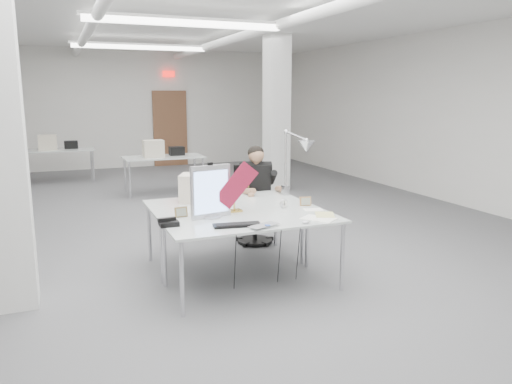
% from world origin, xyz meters
% --- Properties ---
extents(room_shell, '(10.04, 14.04, 3.24)m').
position_xyz_m(room_shell, '(0.04, 0.13, 1.69)').
color(room_shell, '#555557').
rests_on(room_shell, ground).
extents(desk_main, '(1.80, 0.90, 0.02)m').
position_xyz_m(desk_main, '(0.00, -2.50, 0.74)').
color(desk_main, silver).
rests_on(desk_main, room_shell).
extents(desk_second, '(1.80, 0.90, 0.02)m').
position_xyz_m(desk_second, '(0.00, -1.60, 0.74)').
color(desk_second, silver).
rests_on(desk_second, room_shell).
extents(bg_desk_a, '(1.60, 0.80, 0.02)m').
position_xyz_m(bg_desk_a, '(0.20, 3.00, 0.74)').
color(bg_desk_a, silver).
rests_on(bg_desk_a, room_shell).
extents(bg_desk_b, '(1.60, 0.80, 0.02)m').
position_xyz_m(bg_desk_b, '(-1.80, 5.20, 0.74)').
color(bg_desk_b, silver).
rests_on(bg_desk_b, room_shell).
extents(office_chair, '(0.58, 0.58, 0.99)m').
position_xyz_m(office_chair, '(0.63, -0.98, 0.49)').
color(office_chair, black).
rests_on(office_chair, room_shell).
extents(seated_person, '(0.57, 0.66, 0.85)m').
position_xyz_m(seated_person, '(0.63, -1.03, 0.90)').
color(seated_person, black).
rests_on(seated_person, office_chair).
extents(monitor, '(0.44, 0.13, 0.55)m').
position_xyz_m(monitor, '(-0.37, -2.28, 1.03)').
color(monitor, '#BBBABF').
rests_on(monitor, desk_main).
extents(pennant, '(0.46, 0.09, 0.50)m').
position_xyz_m(pennant, '(-0.10, -2.32, 1.08)').
color(pennant, maroon).
rests_on(pennant, monitor).
extents(keyboard, '(0.48, 0.22, 0.02)m').
position_xyz_m(keyboard, '(-0.24, -2.70, 0.77)').
color(keyboard, black).
rests_on(keyboard, desk_main).
extents(laptop, '(0.38, 0.31, 0.03)m').
position_xyz_m(laptop, '(0.01, -2.88, 0.77)').
color(laptop, silver).
rests_on(laptop, desk_main).
extents(mouse, '(0.10, 0.08, 0.03)m').
position_xyz_m(mouse, '(0.42, -2.87, 0.77)').
color(mouse, silver).
rests_on(mouse, desk_main).
extents(bankers_lamp, '(0.35, 0.19, 0.37)m').
position_xyz_m(bankers_lamp, '(-0.06, -2.12, 0.94)').
color(bankers_lamp, gold).
rests_on(bankers_lamp, desk_main).
extents(desk_phone, '(0.18, 0.17, 0.05)m').
position_xyz_m(desk_phone, '(-0.85, -2.44, 0.78)').
color(desk_phone, black).
rests_on(desk_phone, desk_main).
extents(picture_frame_left, '(0.14, 0.05, 0.11)m').
position_xyz_m(picture_frame_left, '(-0.66, -2.14, 0.81)').
color(picture_frame_left, olive).
rests_on(picture_frame_left, desk_main).
extents(picture_frame_right, '(0.14, 0.06, 0.11)m').
position_xyz_m(picture_frame_right, '(0.79, -2.15, 0.81)').
color(picture_frame_right, '#B4804D').
rests_on(picture_frame_right, desk_main).
extents(desk_clock, '(0.10, 0.05, 0.10)m').
position_xyz_m(desk_clock, '(0.51, -2.16, 0.81)').
color(desk_clock, silver).
rests_on(desk_clock, desk_main).
extents(paper_stack_a, '(0.38, 0.40, 0.01)m').
position_xyz_m(paper_stack_a, '(0.63, -2.75, 0.76)').
color(paper_stack_a, white).
rests_on(paper_stack_a, desk_main).
extents(paper_stack_b, '(0.29, 0.33, 0.01)m').
position_xyz_m(paper_stack_b, '(0.77, -2.63, 0.76)').
color(paper_stack_b, '#D2CD7D').
rests_on(paper_stack_b, desk_main).
extents(paper_stack_c, '(0.22, 0.18, 0.01)m').
position_xyz_m(paper_stack_c, '(0.77, -2.37, 0.76)').
color(paper_stack_c, white).
rests_on(paper_stack_c, desk_main).
extents(beige_monitor, '(0.45, 0.45, 0.33)m').
position_xyz_m(beige_monitor, '(-0.32, -1.47, 0.92)').
color(beige_monitor, beige).
rests_on(beige_monitor, desk_second).
extents(architect_lamp, '(0.40, 0.78, 0.96)m').
position_xyz_m(architect_lamp, '(0.84, -1.75, 1.24)').
color(architect_lamp, silver).
rests_on(architect_lamp, desk_second).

